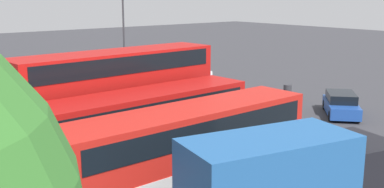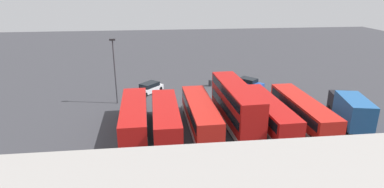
{
  "view_description": "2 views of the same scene",
  "coord_description": "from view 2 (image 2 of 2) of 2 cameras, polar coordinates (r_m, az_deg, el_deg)",
  "views": [
    {
      "loc": [
        -23.43,
        21.83,
        7.52
      ],
      "look_at": [
        -1.85,
        4.22,
        1.5
      ],
      "focal_mm": 43.59,
      "sensor_mm": 36.0,
      "label": 1
    },
    {
      "loc": [
        6.41,
        40.32,
        14.46
      ],
      "look_at": [
        2.05,
        3.84,
        1.85
      ],
      "focal_mm": 29.73,
      "sensor_mm": 36.0,
      "label": 2
    }
  ],
  "objects": [
    {
      "name": "ground_plane",
      "position": [
        43.31,
        2.09,
        -0.57
      ],
      "size": [
        140.0,
        140.0,
        0.0
      ],
      "primitive_type": "plane",
      "color": "#38383D"
    },
    {
      "name": "bus_single_deck_sixth",
      "position": [
        33.31,
        -10.34,
        -4.05
      ],
      "size": [
        2.91,
        11.28,
        2.95
      ],
      "color": "#B71411",
      "rests_on": "ground"
    },
    {
      "name": "bus_single_deck_near_end",
      "position": [
        36.14,
        19.16,
        -2.96
      ],
      "size": [
        2.8,
        11.87,
        2.95
      ],
      "color": "red",
      "rests_on": "ground"
    },
    {
      "name": "car_small_green",
      "position": [
        47.87,
        10.16,
        1.94
      ],
      "size": [
        4.1,
        4.28,
        1.43
      ],
      "color": "#1E479E",
      "rests_on": "ground"
    },
    {
      "name": "bus_single_deck_second",
      "position": [
        34.8,
        13.35,
        -3.24
      ],
      "size": [
        3.0,
        11.92,
        2.95
      ],
      "color": "#B71411",
      "rests_on": "ground"
    },
    {
      "name": "box_truck_blue",
      "position": [
        38.61,
        26.57,
        -2.44
      ],
      "size": [
        4.06,
        7.86,
        3.2
      ],
      "color": "#235999",
      "rests_on": "ground"
    },
    {
      "name": "bus_double_decker_third",
      "position": [
        34.13,
        7.84,
        -1.84
      ],
      "size": [
        3.12,
        11.66,
        4.55
      ],
      "color": "#B71411",
      "rests_on": "ground"
    },
    {
      "name": "car_hatchback_silver",
      "position": [
        45.28,
        -7.72,
        1.08
      ],
      "size": [
        4.24,
        4.5,
        1.43
      ],
      "color": "silver",
      "rests_on": "ground"
    },
    {
      "name": "lamp_post_tall",
      "position": [
        40.82,
        -13.74,
        4.79
      ],
      "size": [
        0.7,
        0.3,
        8.34
      ],
      "color": "#38383D",
      "rests_on": "ground"
    },
    {
      "name": "bus_single_deck_fourth",
      "position": [
        33.47,
        1.53,
        -3.61
      ],
      "size": [
        2.89,
        11.63,
        2.95
      ],
      "color": "red",
      "rests_on": "ground"
    },
    {
      "name": "bus_single_deck_fifth",
      "position": [
        32.51,
        -4.74,
        -4.38
      ],
      "size": [
        2.7,
        10.9,
        2.95
      ],
      "color": "#B71411",
      "rests_on": "ground"
    },
    {
      "name": "waste_bin_yellow",
      "position": [
        48.07,
        3.33,
        2.0
      ],
      "size": [
        0.6,
        0.6,
        0.95
      ],
      "primitive_type": "cylinder",
      "color": "#333338",
      "rests_on": "ground"
    },
    {
      "name": "tree_leftmost",
      "position": [
        19.32,
        16.49,
        -14.53
      ],
      "size": [
        3.35,
        3.35,
        5.75
      ],
      "color": "#4C3823",
      "rests_on": "ground"
    }
  ]
}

